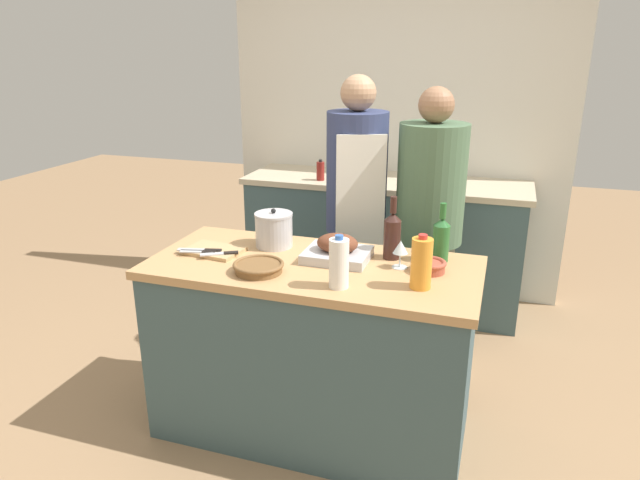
% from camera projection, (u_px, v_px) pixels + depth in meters
% --- Properties ---
extents(ground_plane, '(12.00, 12.00, 0.00)m').
position_uv_depth(ground_plane, '(314.00, 425.00, 2.89)').
color(ground_plane, '#9E7A56').
extents(kitchen_island, '(1.51, 0.70, 0.88)m').
position_uv_depth(kitchen_island, '(313.00, 348.00, 2.75)').
color(kitchen_island, '#3D565B').
rests_on(kitchen_island, ground_plane).
extents(back_counter, '(1.99, 0.60, 0.93)m').
position_uv_depth(back_counter, '(383.00, 242.00, 4.17)').
color(back_counter, '#3D565B').
rests_on(back_counter, ground_plane).
extents(back_wall, '(2.49, 0.10, 2.55)m').
position_uv_depth(back_wall, '(397.00, 124.00, 4.22)').
color(back_wall, silver).
rests_on(back_wall, ground_plane).
extents(roasting_pan, '(0.30, 0.25, 0.13)m').
position_uv_depth(roasting_pan, '(337.00, 250.00, 2.64)').
color(roasting_pan, '#BCBCC1').
rests_on(roasting_pan, kitchen_island).
extents(wicker_basket, '(0.23, 0.23, 0.04)m').
position_uv_depth(wicker_basket, '(258.00, 267.00, 2.50)').
color(wicker_basket, brown).
rests_on(wicker_basket, kitchen_island).
extents(cutting_board, '(0.29, 0.22, 0.02)m').
position_uv_depth(cutting_board, '(214.00, 250.00, 2.75)').
color(cutting_board, tan).
rests_on(cutting_board, kitchen_island).
extents(stock_pot, '(0.19, 0.19, 0.19)m').
position_uv_depth(stock_pot, '(274.00, 230.00, 2.81)').
color(stock_pot, '#B7B7BC').
rests_on(stock_pot, kitchen_island).
extents(mixing_bowl, '(0.15, 0.15, 0.05)m').
position_uv_depth(mixing_bowl, '(430.00, 266.00, 2.50)').
color(mixing_bowl, '#A84C38').
rests_on(mixing_bowl, kitchen_island).
extents(juice_jug, '(0.09, 0.09, 0.23)m').
position_uv_depth(juice_jug, '(421.00, 263.00, 2.32)').
color(juice_jug, orange).
rests_on(juice_jug, kitchen_island).
extents(milk_jug, '(0.08, 0.08, 0.23)m').
position_uv_depth(milk_jug, '(339.00, 263.00, 2.32)').
color(milk_jug, white).
rests_on(milk_jug, kitchen_island).
extents(wine_bottle_green, '(0.08, 0.08, 0.28)m').
position_uv_depth(wine_bottle_green, '(441.00, 238.00, 2.61)').
color(wine_bottle_green, '#28662D').
rests_on(wine_bottle_green, kitchen_island).
extents(wine_bottle_dark, '(0.08, 0.08, 0.30)m').
position_uv_depth(wine_bottle_dark, '(392.00, 234.00, 2.64)').
color(wine_bottle_dark, '#381E19').
rests_on(wine_bottle_dark, kitchen_island).
extents(wine_glass_left, '(0.07, 0.07, 0.13)m').
position_uv_depth(wine_glass_left, '(400.00, 248.00, 2.53)').
color(wine_glass_left, silver).
rests_on(wine_glass_left, kitchen_island).
extents(knife_chef, '(0.21, 0.08, 0.01)m').
position_uv_depth(knife_chef, '(201.00, 250.00, 2.72)').
color(knife_chef, '#B7B7BC').
rests_on(knife_chef, cutting_board).
extents(knife_paring, '(0.17, 0.07, 0.01)m').
position_uv_depth(knife_paring, '(199.00, 252.00, 2.70)').
color(knife_paring, '#B7B7BC').
rests_on(knife_paring, cutting_board).
extents(knife_bread, '(0.17, 0.11, 0.01)m').
position_uv_depth(knife_bread, '(221.00, 254.00, 2.67)').
color(knife_bread, '#B7B7BC').
rests_on(knife_bread, cutting_board).
extents(condiment_bottle_tall, '(0.06, 0.06, 0.15)m').
position_uv_depth(condiment_bottle_tall, '(320.00, 171.00, 3.98)').
color(condiment_bottle_tall, maroon).
rests_on(condiment_bottle_tall, back_counter).
extents(condiment_bottle_short, '(0.07, 0.07, 0.19)m').
position_uv_depth(condiment_bottle_short, '(355.00, 161.00, 4.22)').
color(condiment_bottle_short, '#332D28').
rests_on(condiment_bottle_short, back_counter).
extents(person_cook_aproned, '(0.36, 0.38, 1.68)m').
position_uv_depth(person_cook_aproned, '(356.00, 209.00, 3.28)').
color(person_cook_aproned, beige).
rests_on(person_cook_aproned, ground_plane).
extents(person_cook_guest, '(0.37, 0.37, 1.63)m').
position_uv_depth(person_cook_guest, '(429.00, 222.00, 3.17)').
color(person_cook_guest, beige).
rests_on(person_cook_guest, ground_plane).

